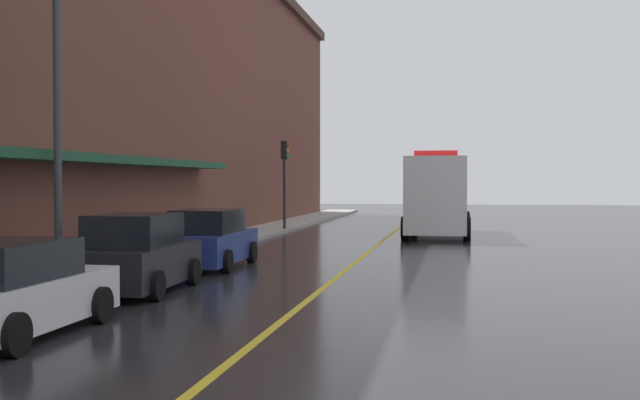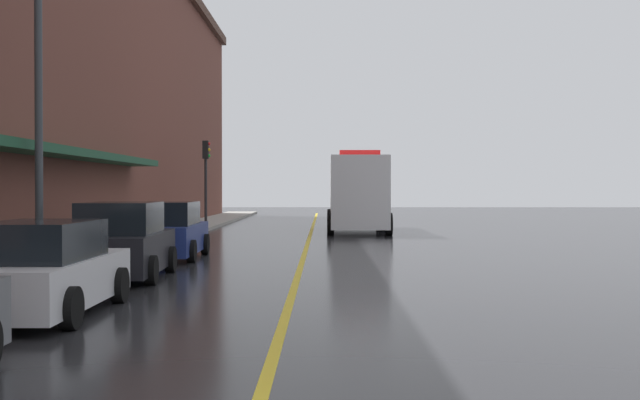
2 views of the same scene
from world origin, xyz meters
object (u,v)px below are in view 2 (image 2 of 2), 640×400
at_px(parking_meter_0, 109,225).
at_px(parked_car_3, 169,232).
at_px(traffic_light_near, 206,167).
at_px(parking_meter_1, 92,228).
at_px(street_lamp_left, 39,87).
at_px(parked_car_2, 123,243).
at_px(box_truck, 357,194).
at_px(parked_car_1, 44,271).

bearing_deg(parking_meter_0, parked_car_3, 46.28).
bearing_deg(traffic_light_near, parked_car_3, -85.28).
distance_m(parking_meter_1, street_lamp_left, 3.96).
height_order(parked_car_2, parking_meter_0, parked_car_2).
distance_m(box_truck, parking_meter_0, 17.46).
bearing_deg(parked_car_1, parking_meter_1, 10.88).
height_order(parked_car_1, parked_car_2, parked_car_2).
xyz_separation_m(parking_meter_1, street_lamp_left, (-0.60, -2.05, 3.34)).
distance_m(parked_car_1, parking_meter_0, 9.04).
bearing_deg(box_truck, parking_meter_0, -25.29).
bearing_deg(parked_car_2, parking_meter_0, 17.90).
height_order(parked_car_2, parking_meter_1, parked_car_2).
xyz_separation_m(parked_car_1, parking_meter_1, (-1.41, 7.34, 0.33)).
distance_m(parking_meter_0, street_lamp_left, 4.97).
distance_m(parked_car_2, traffic_light_near, 21.22).
bearing_deg(box_truck, parked_car_3, -23.02).
distance_m(parking_meter_0, parking_meter_1, 1.58).
height_order(parked_car_3, parking_meter_1, parked_car_3).
distance_m(parked_car_2, box_truck, 20.46).
bearing_deg(parked_car_1, street_lamp_left, 20.81).
xyz_separation_m(parked_car_1, parked_car_2, (-0.05, 5.17, 0.09)).
height_order(parked_car_1, parking_meter_1, parked_car_1).
relative_size(box_truck, traffic_light_near, 2.08).
height_order(parked_car_3, box_truck, box_truck).
bearing_deg(parked_car_2, parked_car_3, -2.18).
bearing_deg(traffic_light_near, street_lamp_left, -91.81).
distance_m(parked_car_1, street_lamp_left, 6.74).
relative_size(parking_meter_1, street_lamp_left, 0.19).
distance_m(box_truck, traffic_light_near, 7.77).
xyz_separation_m(parked_car_2, parking_meter_0, (-1.35, 3.74, 0.24)).
bearing_deg(street_lamp_left, parked_car_3, 68.72).
distance_m(box_truck, parking_meter_1, 18.90).
distance_m(parked_car_3, box_truck, 15.60).
bearing_deg(parked_car_1, parked_car_3, 0.21).
xyz_separation_m(parked_car_1, box_truck, (6.14, 24.65, 1.05)).
relative_size(box_truck, street_lamp_left, 1.29).
bearing_deg(box_truck, parked_car_2, -17.29).
xyz_separation_m(parking_meter_0, traffic_light_near, (0.06, 17.31, 2.10)).
relative_size(parked_car_1, box_truck, 0.49).
xyz_separation_m(parked_car_2, box_truck, (6.19, 19.47, 0.97)).
relative_size(parked_car_3, traffic_light_near, 1.07).
xyz_separation_m(parking_meter_1, traffic_light_near, (0.06, 18.89, 2.10)).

